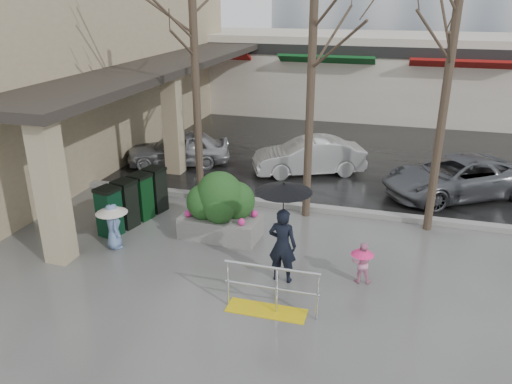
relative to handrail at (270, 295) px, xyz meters
The scene contains 20 objects.
ground 1.85m from the handrail, 138.58° to the left, with size 120.00×120.00×0.00m, color #51514F.
street_asphalt 23.24m from the handrail, 93.36° to the left, with size 120.00×36.00×0.01m, color black.
curb 5.38m from the handrail, 104.66° to the left, with size 120.00×0.30×0.15m, color gray.
near_building 14.32m from the handrail, 138.39° to the left, with size 6.00×18.00×8.00m, color tan.
canopy_slab 11.54m from the handrail, 123.81° to the left, with size 2.80×18.00×0.25m, color #2D2823.
pillar_front 5.48m from the handrail, behind, with size 0.55×0.55×3.50m, color tan.
pillar_back 9.02m from the handrail, 126.15° to the left, with size 0.55×0.55×3.50m, color tan.
storefront_row 19.25m from the handrail, 88.07° to the left, with size 34.00×6.74×4.00m.
handrail is the anchor object (origin of this frame).
tree_west 7.52m from the handrail, 124.99° to the left, with size 3.20×3.20×6.80m.
tree_midwest 6.83m from the handrail, 91.91° to the left, with size 3.20×3.20×7.00m.
tree_mideast 7.28m from the handrail, 56.81° to the left, with size 3.20×3.20×6.50m.
woman 1.57m from the handrail, 91.55° to the left, with size 1.21×1.21×2.31m.
child_pink 2.32m from the handrail, 44.86° to the left, with size 0.50×0.50×0.93m.
child_blue 4.65m from the handrail, 160.15° to the left, with size 0.78×0.78×1.17m.
planter 3.55m from the handrail, 125.19° to the left, with size 2.08×1.20×1.77m.
news_boxes 5.55m from the handrail, 146.40° to the left, with size 1.07×2.39×1.30m.
car_a 9.70m from the handrail, 124.48° to the left, with size 1.49×3.70×1.26m, color #A0A1A5.
car_b 8.40m from the handrail, 95.04° to the left, with size 1.33×3.82×1.26m, color silver.
car_c 8.50m from the handrail, 61.85° to the left, with size 2.09×4.53×1.26m, color #585A60.
Camera 1 is at (3.38, -9.29, 5.86)m, focal length 35.00 mm.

